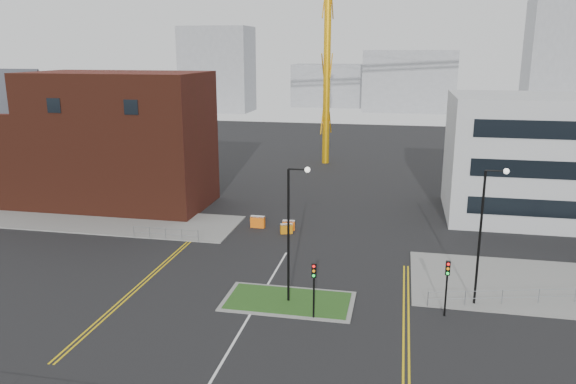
% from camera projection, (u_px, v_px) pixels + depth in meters
% --- Properties ---
extents(ground, '(200.00, 200.00, 0.00)m').
position_uv_depth(ground, '(222.00, 363.00, 29.94)').
color(ground, black).
rests_on(ground, ground).
extents(pavement_left, '(28.00, 8.00, 0.12)m').
position_uv_depth(pavement_left, '(96.00, 220.00, 54.69)').
color(pavement_left, slate).
rests_on(pavement_left, ground).
extents(island_kerb, '(8.60, 4.60, 0.08)m').
position_uv_depth(island_kerb, '(288.00, 301.00, 37.14)').
color(island_kerb, slate).
rests_on(island_kerb, ground).
extents(grass_island, '(8.00, 4.00, 0.12)m').
position_uv_depth(grass_island, '(288.00, 301.00, 37.13)').
color(grass_island, '#234517').
rests_on(grass_island, ground).
extents(brick_building, '(24.20, 10.07, 14.24)m').
position_uv_depth(brick_building, '(95.00, 141.00, 59.28)').
color(brick_building, '#4C1F13').
rests_on(brick_building, ground).
extents(streetlamp_island, '(1.46, 0.36, 9.18)m').
position_uv_depth(streetlamp_island, '(292.00, 224.00, 35.77)').
color(streetlamp_island, black).
rests_on(streetlamp_island, ground).
extents(streetlamp_right_near, '(1.46, 0.36, 9.18)m').
position_uv_depth(streetlamp_right_near, '(484.00, 226.00, 35.34)').
color(streetlamp_right_near, black).
rests_on(streetlamp_right_near, ground).
extents(traffic_light_island, '(0.28, 0.33, 3.65)m').
position_uv_depth(traffic_light_island, '(314.00, 280.00, 34.21)').
color(traffic_light_island, black).
rests_on(traffic_light_island, ground).
extents(traffic_light_right, '(0.28, 0.33, 3.65)m').
position_uv_depth(traffic_light_right, '(447.00, 278.00, 34.56)').
color(traffic_light_right, black).
rests_on(traffic_light_right, ground).
extents(railing_left, '(6.05, 0.05, 1.10)m').
position_uv_depth(railing_left, '(166.00, 232.00, 48.98)').
color(railing_left, gray).
rests_on(railing_left, ground).
extents(railing_right, '(19.05, 5.05, 1.10)m').
position_uv_depth(railing_right, '(576.00, 293.00, 36.70)').
color(railing_right, gray).
rests_on(railing_right, ground).
extents(centre_line, '(0.15, 30.00, 0.01)m').
position_uv_depth(centre_line, '(233.00, 344.00, 31.84)').
color(centre_line, silver).
rests_on(centre_line, ground).
extents(yellow_left_a, '(0.12, 24.00, 0.01)m').
position_uv_depth(yellow_left_a, '(147.00, 277.00, 41.18)').
color(yellow_left_a, gold).
rests_on(yellow_left_a, ground).
extents(yellow_left_b, '(0.12, 24.00, 0.01)m').
position_uv_depth(yellow_left_b, '(151.00, 277.00, 41.12)').
color(yellow_left_b, gold).
rests_on(yellow_left_b, ground).
extents(yellow_right_a, '(0.12, 20.00, 0.01)m').
position_uv_depth(yellow_right_a, '(404.00, 327.00, 33.80)').
color(yellow_right_a, gold).
rests_on(yellow_right_a, ground).
extents(yellow_right_b, '(0.12, 20.00, 0.01)m').
position_uv_depth(yellow_right_b, '(409.00, 327.00, 33.74)').
color(yellow_right_b, gold).
rests_on(yellow_right_b, ground).
extents(skyline_a, '(18.00, 12.00, 22.00)m').
position_uv_depth(skyline_a, '(218.00, 69.00, 148.90)').
color(skyline_a, gray).
rests_on(skyline_a, ground).
extents(skyline_b, '(24.00, 12.00, 16.00)m').
position_uv_depth(skyline_b, '(409.00, 81.00, 149.45)').
color(skyline_b, gray).
rests_on(skyline_b, ground).
extents(skyline_c, '(14.00, 12.00, 28.00)m').
position_uv_depth(skyline_c, '(557.00, 59.00, 136.44)').
color(skyline_c, gray).
rests_on(skyline_c, ground).
extents(skyline_d, '(30.00, 12.00, 12.00)m').
position_uv_depth(skyline_d, '(345.00, 85.00, 162.92)').
color(skyline_d, gray).
rests_on(skyline_d, ground).
extents(barrier_left, '(1.15, 0.47, 0.94)m').
position_uv_depth(barrier_left, '(289.00, 225.00, 51.74)').
color(barrier_left, '#FF640E').
rests_on(barrier_left, ground).
extents(barrier_mid, '(1.35, 0.51, 1.12)m').
position_uv_depth(barrier_mid, '(258.00, 221.00, 52.48)').
color(barrier_mid, orange).
rests_on(barrier_mid, ground).
extents(barrier_right, '(1.16, 0.76, 0.93)m').
position_uv_depth(barrier_right, '(286.00, 228.00, 50.77)').
color(barrier_right, orange).
rests_on(barrier_right, ground).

